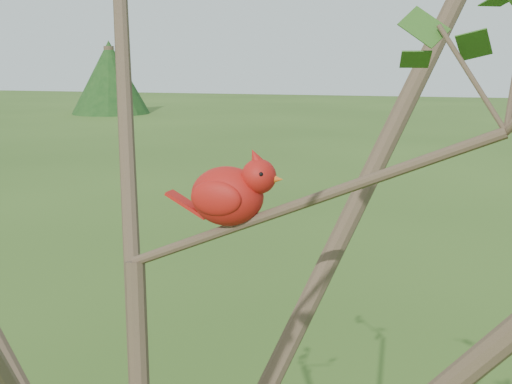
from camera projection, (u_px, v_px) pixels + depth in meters
crabapple_tree at (142, 179)px, 1.08m from camera, size 2.35×2.05×2.95m
cardinal at (231, 193)px, 1.16m from camera, size 0.20×0.11×0.14m
distant_trees at (402, 78)px, 25.16m from camera, size 41.11×15.22×3.38m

